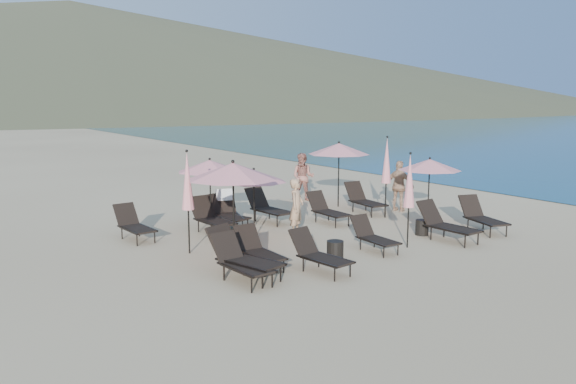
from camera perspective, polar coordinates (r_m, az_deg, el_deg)
ground at (r=15.02m, az=10.07°, el=-5.65°), size 800.00×800.00×0.00m
volcanic_headland at (r=324.33m, az=-19.16°, el=12.67°), size 690.00×690.00×55.00m
lounger_0 at (r=12.10m, az=-4.86°, el=-6.98°), size 0.79×1.71×0.95m
lounger_1 at (r=12.34m, az=-4.69°, el=-6.42°), size 1.20×1.95×1.05m
lounger_2 at (r=12.73m, az=3.12°, el=-6.25°), size 0.82×1.65×0.91m
lounger_3 at (r=14.64m, az=8.66°, el=-4.40°), size 0.61×1.49×0.84m
lounger_4 at (r=16.12m, az=15.76°, el=-3.07°), size 0.78×1.84×1.04m
lounger_5 at (r=17.56m, az=19.06°, el=-2.32°), size 1.12×1.83×0.99m
lounger_6 at (r=16.22m, az=-15.40°, el=-3.16°), size 0.77×1.67×0.93m
lounger_7 at (r=17.51m, az=-6.11°, el=-1.76°), size 1.04×1.78×1.05m
lounger_8 at (r=17.23m, az=-6.59°, el=-2.14°), size 1.10×1.76×0.95m
lounger_9 at (r=17.96m, az=-2.10°, el=-1.50°), size 0.88×1.87×1.04m
lounger_10 at (r=17.80m, az=3.98°, el=-1.75°), size 0.64×1.64×0.94m
lounger_11 at (r=19.55m, az=7.74°, el=-0.74°), size 0.83×1.81×1.01m
lounger_12 at (r=13.10m, az=-3.07°, el=-5.83°), size 0.60×1.55×0.89m
lounger_13 at (r=16.61m, az=-7.84°, el=-2.51°), size 0.82×1.79×1.00m
umbrella_open_0 at (r=13.66m, az=-5.61°, el=2.11°), size 2.25×2.25×2.42m
umbrella_open_1 at (r=15.57m, az=-3.50°, el=1.64°), size 1.86×1.86×2.00m
umbrella_open_2 at (r=18.10m, az=14.20°, el=2.69°), size 1.95×1.95×2.10m
umbrella_open_3 at (r=17.09m, az=-7.95°, el=2.64°), size 1.98×1.98×2.13m
umbrella_open_4 at (r=20.39m, az=5.20°, el=4.39°), size 2.23×2.23×2.40m
umbrella_closed_0 at (r=14.86m, az=12.24°, el=1.05°), size 0.30×0.30×2.53m
umbrella_closed_1 at (r=18.62m, az=9.99°, el=3.12°), size 0.32×0.32×2.71m
umbrella_closed_2 at (r=14.17m, az=-10.17°, el=1.04°), size 0.31×0.31×2.64m
side_table_0 at (r=13.81m, az=4.81°, el=-5.89°), size 0.41×0.41×0.45m
side_table_1 at (r=16.63m, az=13.45°, el=-3.53°), size 0.38×0.38×0.45m
beachgoer_a at (r=16.08m, az=0.88°, el=-1.53°), size 0.71×0.67×1.64m
beachgoer_b at (r=21.71m, az=1.54°, el=1.53°), size 1.12×1.14×1.85m
beachgoer_c at (r=19.97m, az=11.25°, el=0.60°), size 0.82×1.13×1.78m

